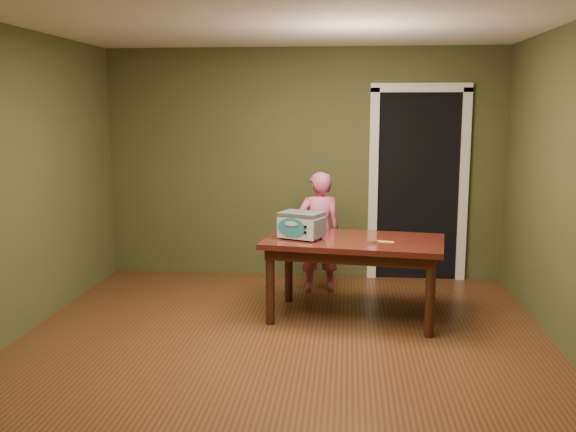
{
  "coord_description": "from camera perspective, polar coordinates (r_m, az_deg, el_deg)",
  "views": [
    {
      "loc": [
        0.51,
        -4.77,
        1.93
      ],
      "look_at": [
        -0.03,
        1.0,
        0.95
      ],
      "focal_mm": 40.0,
      "sensor_mm": 36.0,
      "label": 1
    }
  ],
  "objects": [
    {
      "name": "toy_oven",
      "position": [
        5.84,
        1.18,
        -0.74
      ],
      "size": [
        0.46,
        0.39,
        0.24
      ],
      "rotation": [
        0.0,
        0.0,
        -0.4
      ],
      "color": "#4C4F54",
      "rests_on": "dining_table"
    },
    {
      "name": "child",
      "position": [
        6.73,
        2.74,
        -1.46
      ],
      "size": [
        0.52,
        0.4,
        1.28
      ],
      "primitive_type": "imported",
      "rotation": [
        0.0,
        0.0,
        3.37
      ],
      "color": "#D0557D",
      "rests_on": "floor"
    },
    {
      "name": "dining_table",
      "position": [
        5.9,
        5.88,
        -2.98
      ],
      "size": [
        1.71,
        1.12,
        0.75
      ],
      "rotation": [
        0.0,
        0.0,
        -0.15
      ],
      "color": "#3D160D",
      "rests_on": "floor"
    },
    {
      "name": "room_shell",
      "position": [
        4.81,
        -0.78,
        6.94
      ],
      "size": [
        4.52,
        5.02,
        2.61
      ],
      "color": "#474826",
      "rests_on": "ground"
    },
    {
      "name": "floor",
      "position": [
        5.17,
        -0.74,
        -12.3
      ],
      "size": [
        5.0,
        5.0,
        0.0
      ],
      "primitive_type": "plane",
      "color": "brown",
      "rests_on": "ground"
    },
    {
      "name": "doorway",
      "position": [
        7.65,
        11.25,
        2.84
      ],
      "size": [
        1.1,
        0.66,
        2.25
      ],
      "color": "black",
      "rests_on": "ground"
    },
    {
      "name": "spatula",
      "position": [
        5.78,
        8.52,
        -2.25
      ],
      "size": [
        0.18,
        0.07,
        0.01
      ],
      "primitive_type": "cube",
      "rotation": [
        0.0,
        0.0,
        -0.23
      ],
      "color": "#FADC6C",
      "rests_on": "dining_table"
    },
    {
      "name": "baking_pan",
      "position": [
        5.74,
        7.48,
        -2.22
      ],
      "size": [
        0.1,
        0.1,
        0.02
      ],
      "color": "silver",
      "rests_on": "dining_table"
    }
  ]
}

